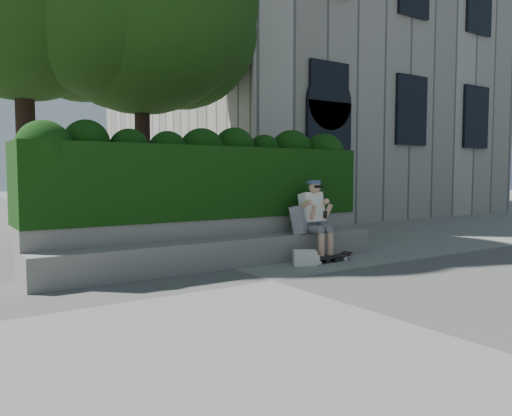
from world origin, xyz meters
TOP-DOWN VIEW (x-y plane):
  - ground at (0.00, 0.00)m, footprint 80.00×80.00m
  - bench_ledge at (0.00, 1.25)m, footprint 6.00×0.45m
  - planter_wall at (0.00, 1.73)m, footprint 6.00×0.50m
  - hedge at (0.00, 1.95)m, footprint 6.00×1.00m
  - building at (9.00, 11.00)m, footprint 12.00×12.00m
  - person at (1.68, 1.07)m, footprint 0.40×0.76m
  - skateboard at (1.68, 0.68)m, footprint 0.87×0.26m
  - backpack_plaid at (1.42, 1.15)m, footprint 0.38×0.31m
  - backpack_ground at (1.15, 0.68)m, footprint 0.45×0.42m

SIDE VIEW (x-z plane):
  - ground at x=0.00m, z-range 0.00..0.00m
  - skateboard at x=1.68m, z-range 0.03..0.12m
  - backpack_ground at x=1.15m, z-range 0.00..0.24m
  - bench_ledge at x=0.00m, z-range 0.00..0.45m
  - planter_wall at x=0.00m, z-range 0.00..0.75m
  - backpack_plaid at x=1.42m, z-range 0.45..0.94m
  - person at x=1.68m, z-range 0.06..1.44m
  - hedge at x=0.00m, z-range 0.75..1.95m
  - building at x=9.00m, z-range 0.00..15.00m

